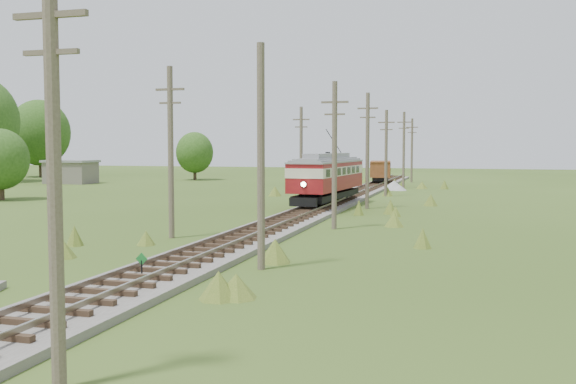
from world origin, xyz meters
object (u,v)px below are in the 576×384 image
(switch_marker, at_px, (142,265))
(gravel_pile, at_px, (395,186))
(streetcar, at_px, (328,174))
(gondola, at_px, (380,170))

(switch_marker, height_order, gravel_pile, switch_marker)
(switch_marker, relative_size, streetcar, 0.09)
(gondola, bearing_deg, streetcar, -97.27)
(switch_marker, relative_size, gravel_pile, 0.35)
(switch_marker, xyz_separation_m, gondola, (0.20, 60.71, 1.27))
(streetcar, bearing_deg, switch_marker, -86.71)
(streetcar, xyz_separation_m, gravel_pile, (2.79, 22.40, -2.14))
(gondola, distance_m, gravel_pile, 9.15)
(gondola, bearing_deg, gravel_pile, -79.29)
(gravel_pile, bearing_deg, gondola, 107.99)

